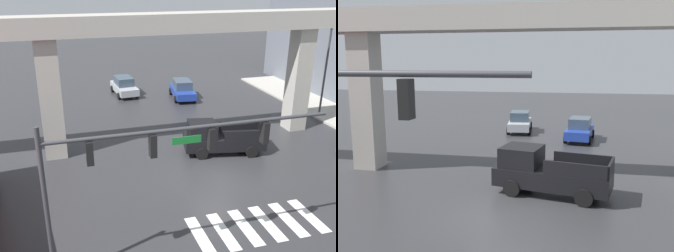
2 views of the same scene
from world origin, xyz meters
The scene contains 5 objects.
ground_plane centered at (0.00, 0.00, 0.00)m, with size 120.00×120.00×0.00m, color #2D2D30.
elevated_overpass centered at (0.00, 5.50, 7.30)m, with size 59.00×1.85×8.58m.
pickup_truck centered at (1.50, 3.04, 0.99)m, with size 5.38×2.87×2.08m.
sedan_silver centered at (-1.97, 17.87, 0.85)m, with size 2.23×4.43×1.72m.
sedan_blue centered at (3.02, 15.18, 0.85)m, with size 2.33×4.47×1.72m.
Camera 2 is at (2.78, -13.03, 5.83)m, focal length 39.81 mm.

